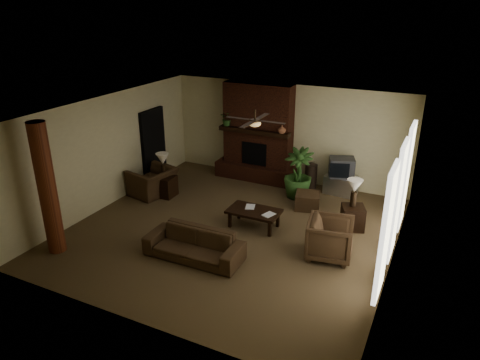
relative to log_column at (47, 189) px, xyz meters
The scene contains 23 objects.
room_shell 3.80m from the log_column, 39.13° to the left, with size 7.00×7.00×7.00m.
fireplace 6.02m from the log_column, 69.07° to the left, with size 2.40×0.70×2.80m.
windows 6.91m from the log_column, 22.11° to the left, with size 0.08×3.65×2.35m.
log_column is the anchor object (origin of this frame).
doorway 4.24m from the log_column, 96.65° to the left, with size 0.10×1.00×2.10m, color black.
ceiling_fan 4.45m from the log_column, 38.87° to the left, with size 1.35×1.35×0.37m.
sofa 3.11m from the log_column, 20.23° to the left, with size 2.03×0.59×0.79m, color #432F1C.
armchair_left 3.40m from the log_column, 88.46° to the left, with size 1.12×0.73×0.98m, color #432F1C.
armchair_right 5.80m from the log_column, 23.25° to the left, with size 0.89×0.84×0.92m, color #432F1C.
coffee_table 4.44m from the log_column, 39.65° to the left, with size 1.20×0.70×0.43m.
ottoman 6.07m from the log_column, 45.92° to the left, with size 0.60×0.60×0.40m, color #432F1C.
tv_stand 7.35m from the log_column, 49.88° to the left, with size 0.85×0.50×0.50m, color silver.
tv 7.27m from the log_column, 49.96° to the left, with size 0.78×0.71×0.52m.
floor_vase 6.81m from the log_column, 55.43° to the left, with size 0.34×0.34×0.77m.
floor_plant 6.14m from the log_column, 52.55° to the left, with size 0.76×1.36×0.76m, color #2C5120.
side_table_left 3.56m from the log_column, 82.21° to the left, with size 0.50×0.50×0.55m, color black.
lamp_left 3.40m from the log_column, 82.95° to the left, with size 0.37×0.37×0.65m.
side_table_right 6.64m from the log_column, 34.29° to the left, with size 0.50×0.50×0.55m, color black.
lamp_right 6.55m from the log_column, 34.67° to the left, with size 0.43×0.43×0.65m.
mantel_plant 5.53m from the log_column, 76.36° to the left, with size 0.38×0.42×0.33m, color #2C5120.
mantel_vase 6.11m from the log_column, 60.53° to the left, with size 0.22×0.23×0.22m, color #985B3C.
book_a 4.26m from the log_column, 42.38° to the left, with size 0.22×0.03×0.29m, color #999999.
book_b 4.60m from the log_column, 36.64° to the left, with size 0.21×0.02×0.29m, color #999999.
Camera 1 is at (4.08, -8.05, 4.93)m, focal length 33.10 mm.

